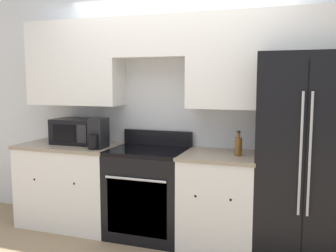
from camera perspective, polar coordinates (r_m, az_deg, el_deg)
ground_plane at (r=3.78m, az=-1.62°, el=-18.37°), size 12.00×12.00×0.00m
wall_back at (r=3.96m, az=1.46°, el=5.61°), size 8.00×0.39×2.60m
lower_cabinets_left at (r=4.38m, az=-14.55°, el=-8.60°), size 1.11×0.64×0.91m
lower_cabinets_right at (r=3.75m, az=7.83°, el=-11.09°), size 0.74×0.64×0.91m
oven_range at (r=3.95m, az=-3.02°, el=-10.01°), size 0.78×0.65×1.07m
refrigerator at (r=3.62m, az=20.02°, el=-4.40°), size 0.81×0.76×1.86m
microwave at (r=4.31m, az=-13.67°, el=-0.75°), size 0.50×0.38×0.28m
bottle at (r=3.57m, az=10.66°, el=-3.00°), size 0.07×0.07×0.24m
coffee_maker at (r=3.96m, az=-10.63°, el=-1.23°), size 0.15×0.26×0.31m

